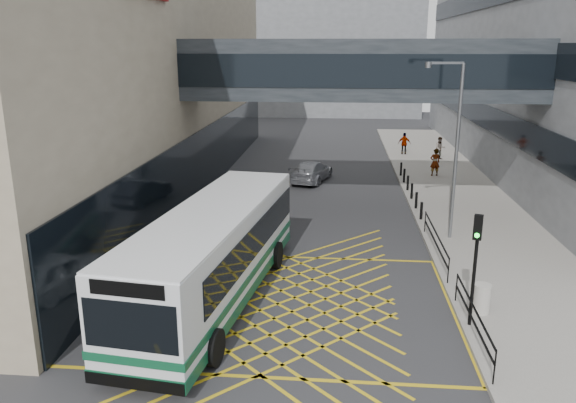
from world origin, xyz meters
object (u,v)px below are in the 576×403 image
(car_dark, at_px, (253,194))
(traffic_light, at_px, (476,254))
(pedestrian_c, at_px, (404,144))
(pedestrian_a, at_px, (435,162))
(bus, at_px, (215,252))
(car_silver, at_px, (311,171))
(pedestrian_b, at_px, (440,148))
(street_lamp, at_px, (453,141))
(litter_bin, at_px, (482,298))
(car_white, at_px, (172,276))

(car_dark, relative_size, traffic_light, 1.16)
(pedestrian_c, bearing_deg, pedestrian_a, 107.81)
(bus, height_order, car_silver, bus)
(pedestrian_a, bearing_deg, traffic_light, 73.71)
(bus, relative_size, pedestrian_b, 7.10)
(street_lamp, distance_m, litter_bin, 8.56)
(car_dark, height_order, pedestrian_b, pedestrian_b)
(car_white, bearing_deg, litter_bin, 154.60)
(car_white, distance_m, pedestrian_b, 29.00)
(bus, bearing_deg, car_white, -179.74)
(car_white, relative_size, car_silver, 1.02)
(car_white, relative_size, car_dark, 1.11)
(pedestrian_a, distance_m, pedestrian_b, 5.95)
(bus, relative_size, car_dark, 2.87)
(car_white, bearing_deg, bus, 151.26)
(car_silver, distance_m, traffic_light, 20.72)
(car_silver, bearing_deg, pedestrian_a, -153.64)
(street_lamp, relative_size, litter_bin, 7.95)
(car_silver, relative_size, pedestrian_c, 2.67)
(bus, relative_size, car_white, 2.59)
(car_white, relative_size, pedestrian_a, 2.57)
(bus, height_order, car_dark, bus)
(bus, xyz_separation_m, pedestrian_b, (11.99, 25.80, -0.78))
(traffic_light, relative_size, pedestrian_b, 2.14)
(traffic_light, height_order, litter_bin, traffic_light)
(car_white, bearing_deg, pedestrian_c, -133.65)
(litter_bin, bearing_deg, car_white, 176.25)
(car_dark, relative_size, litter_bin, 4.31)
(bus, bearing_deg, pedestrian_c, 78.48)
(street_lamp, height_order, pedestrian_a, street_lamp)
(bus, distance_m, car_white, 1.96)
(car_white, xyz_separation_m, pedestrian_c, (11.12, 27.52, 0.27))
(car_white, height_order, car_silver, car_white)
(car_dark, relative_size, street_lamp, 0.54)
(litter_bin, bearing_deg, pedestrian_a, 85.27)
(street_lamp, relative_size, pedestrian_a, 4.27)
(bus, xyz_separation_m, car_silver, (2.43, 18.26, -1.08))
(car_dark, bearing_deg, pedestrian_a, -160.94)
(car_silver, height_order, litter_bin, car_silver)
(traffic_light, height_order, street_lamp, street_lamp)
(pedestrian_a, height_order, pedestrian_b, pedestrian_a)
(traffic_light, xyz_separation_m, litter_bin, (0.59, 1.00, -1.91))
(car_silver, height_order, pedestrian_c, pedestrian_c)
(pedestrian_a, bearing_deg, pedestrian_c, -91.35)
(pedestrian_c, bearing_deg, bus, 80.07)
(car_dark, height_order, pedestrian_a, pedestrian_a)
(street_lamp, height_order, litter_bin, street_lamp)
(car_white, relative_size, litter_bin, 4.79)
(car_dark, distance_m, traffic_light, 16.47)
(traffic_light, height_order, pedestrian_a, traffic_light)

